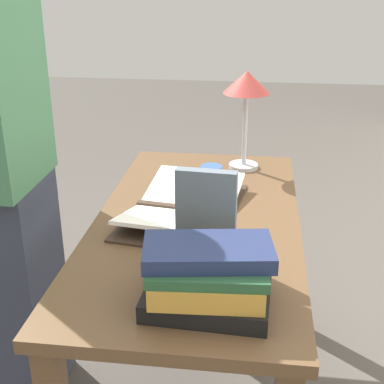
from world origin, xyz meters
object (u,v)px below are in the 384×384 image
Objects in this scene: open_book at (184,207)px; reading_lamp at (246,90)px; book_standing_upright at (206,217)px; book_stack_tall at (208,277)px; person_reader at (8,173)px; coffee_mug at (212,177)px.

reading_lamp is (-0.44, 0.18, 0.29)m from open_book.
reading_lamp is (-0.74, 0.08, 0.18)m from book_standing_upright.
open_book is at bearing -156.68° from book_standing_upright.
book_stack_tall is at bearing -3.01° from reading_lamp.
person_reader is (0.48, -0.74, -0.18)m from reading_lamp.
book_standing_upright is (-0.20, -0.03, 0.05)m from book_stack_tall.
coffee_mug is at bearing -175.54° from book_stack_tall.
reading_lamp is (-0.94, 0.05, 0.23)m from book_stack_tall.
book_stack_tall is 1.20× the size of book_standing_upright.
open_book is 0.33m from book_standing_upright.
open_book is 0.55m from reading_lamp.
person_reader is at bearing -67.80° from coffee_mug.
person_reader is at bearing -77.22° from open_book.
coffee_mug is 0.06× the size of person_reader.
open_book is 0.52m from book_stack_tall.
open_book is 0.57m from person_reader.
reading_lamp is at bearing 176.99° from book_stack_tall.
book_standing_upright is 0.76m from reading_lamp.
book_standing_upright is at bearing -5.85° from reading_lamp.
book_standing_upright is 0.71m from person_reader.
book_standing_upright is 2.49× the size of coffee_mug.
coffee_mug reaches higher than open_book.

